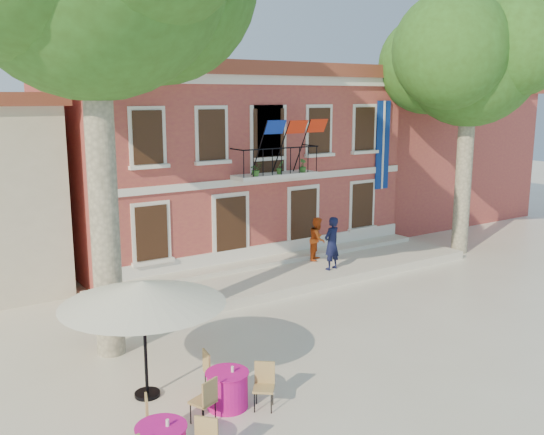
{
  "coord_description": "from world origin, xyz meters",
  "views": [
    {
      "loc": [
        -10.06,
        -12.26,
        6.29
      ],
      "look_at": [
        0.49,
        3.5,
        2.47
      ],
      "focal_mm": 40.0,
      "sensor_mm": 36.0,
      "label": 1
    }
  ],
  "objects": [
    {
      "name": "cafe_table_1",
      "position": [
        -4.45,
        -2.23,
        0.43
      ],
      "size": [
        1.85,
        1.75,
        0.95
      ],
      "color": "#C7127A",
      "rests_on": "ground"
    },
    {
      "name": "pedestrian_orange",
      "position": [
        3.47,
        4.91,
        1.1
      ],
      "size": [
        0.99,
        0.96,
        1.61
      ],
      "primitive_type": "imported",
      "rotation": [
        0.0,
        0.0,
        0.66
      ],
      "color": "#D75319",
      "rests_on": "terrace"
    },
    {
      "name": "plane_tree_east",
      "position": [
        9.72,
        3.49,
        7.65
      ],
      "size": [
        5.28,
        5.28,
        10.37
      ],
      "color": "#A59E84",
      "rests_on": "ground"
    },
    {
      "name": "neighbor_east",
      "position": [
        14.0,
        11.0,
        3.22
      ],
      "size": [
        9.4,
        9.4,
        6.4
      ],
      "color": "#AB503E",
      "rests_on": "ground"
    },
    {
      "name": "patio_umbrella",
      "position": [
        -5.64,
        -0.87,
        2.29
      ],
      "size": [
        3.44,
        3.44,
        2.55
      ],
      "color": "black",
      "rests_on": "ground"
    },
    {
      "name": "terrace",
      "position": [
        2.0,
        4.4,
        0.15
      ],
      "size": [
        14.0,
        3.4,
        0.3
      ],
      "primitive_type": "cube",
      "color": "silver",
      "rests_on": "ground"
    },
    {
      "name": "main_building",
      "position": [
        2.0,
        9.99,
        3.78
      ],
      "size": [
        13.5,
        9.59,
        7.5
      ],
      "color": "#AB503E",
      "rests_on": "ground"
    },
    {
      "name": "ground",
      "position": [
        0.0,
        0.0,
        0.0
      ],
      "size": [
        90.0,
        90.0,
        0.0
      ],
      "primitive_type": "plane",
      "color": "beige",
      "rests_on": "ground"
    },
    {
      "name": "pedestrian_navy",
      "position": [
        3.1,
        3.65,
        1.24
      ],
      "size": [
        0.76,
        0.59,
        1.88
      ],
      "primitive_type": "imported",
      "rotation": [
        0.0,
        0.0,
        3.36
      ],
      "color": "black",
      "rests_on": "terrace"
    }
  ]
}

